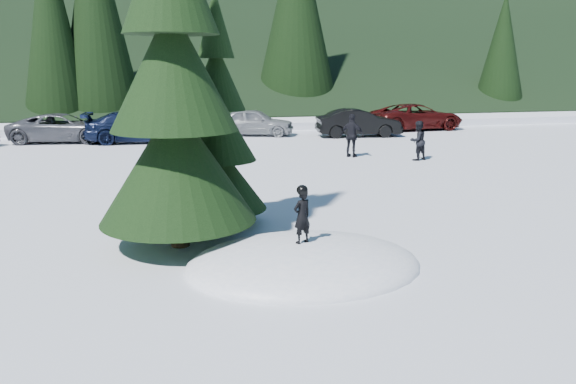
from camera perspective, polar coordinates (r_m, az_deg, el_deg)
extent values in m
plane|color=white|center=(10.64, 1.61, -7.57)|extent=(200.00, 200.00, 0.00)
ellipsoid|color=white|center=(10.64, 1.61, -7.57)|extent=(4.48, 3.52, 0.96)
cylinder|color=black|center=(11.84, -11.00, -2.15)|extent=(0.38, 0.38, 1.40)
cone|color=black|center=(11.61, -11.23, 3.06)|extent=(3.20, 3.20, 2.46)
cone|color=black|center=(11.45, -11.64, 12.28)|extent=(2.54, 2.54, 2.46)
cylinder|color=black|center=(13.31, -6.93, -1.24)|extent=(0.26, 0.26, 1.00)
cone|color=black|center=(13.16, -7.00, 1.54)|extent=(2.20, 2.20, 1.52)
cone|color=black|center=(12.99, -7.14, 6.52)|extent=(1.75, 1.75, 1.52)
cone|color=black|center=(12.92, -7.28, 11.60)|extent=(1.29, 1.29, 1.52)
cone|color=black|center=(12.95, -7.43, 16.69)|extent=(0.84, 0.84, 1.52)
imported|color=black|center=(10.30, 1.44, -2.47)|extent=(0.44, 0.38, 1.02)
imported|color=black|center=(22.90, 13.03, 5.10)|extent=(0.91, 0.81, 1.56)
imported|color=black|center=(23.22, 6.52, 5.71)|extent=(1.08, 0.99, 1.77)
imported|color=#505158|center=(29.83, -21.86, 6.06)|extent=(5.31, 3.01, 1.40)
imported|color=black|center=(28.53, -14.81, 6.42)|extent=(5.34, 2.37, 1.52)
imported|color=gray|center=(30.41, -3.48, 7.11)|extent=(4.57, 2.93, 1.45)
imported|color=black|center=(30.13, 7.18, 6.99)|extent=(4.57, 1.97, 1.46)
imported|color=#390B0A|center=(34.01, 12.91, 7.46)|extent=(5.57, 2.81, 1.51)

